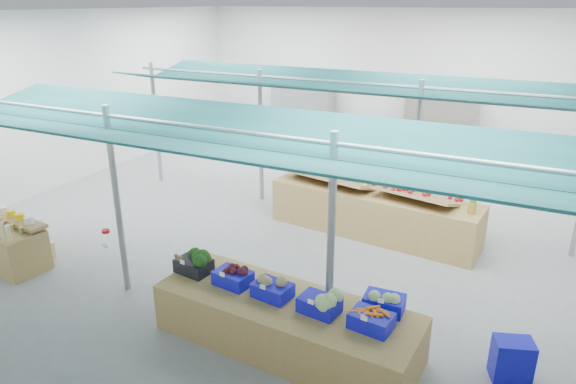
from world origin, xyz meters
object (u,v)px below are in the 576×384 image
at_px(crate_stack, 512,360).
at_px(fruit_counter, 373,213).
at_px(vendor_right, 418,183).
at_px(veg_counter, 286,323).
at_px(bottle_shelf, 7,243).
at_px(vendor_left, 337,171).

bearing_deg(crate_stack, fruit_counter, 130.28).
bearing_deg(vendor_right, veg_counter, 89.57).
relative_size(bottle_shelf, fruit_counter, 0.41).
bearing_deg(fruit_counter, crate_stack, -43.75).
height_order(vendor_left, vendor_right, same).
bearing_deg(veg_counter, vendor_left, 107.33).
xyz_separation_m(bottle_shelf, veg_counter, (5.44, 0.09, -0.06)).
xyz_separation_m(bottle_shelf, vendor_right, (6.00, 5.15, 0.42)).
bearing_deg(fruit_counter, vendor_right, 67.36).
height_order(crate_stack, vendor_right, vendor_right).
bearing_deg(bottle_shelf, fruit_counter, 43.69).
bearing_deg(vendor_left, vendor_right, -174.03).
xyz_separation_m(veg_counter, vendor_right, (0.57, 5.05, 0.48)).
xyz_separation_m(veg_counter, fruit_counter, (-0.03, 3.95, 0.10)).
xyz_separation_m(crate_stack, vendor_right, (-2.21, 4.42, 0.55)).
distance_m(vendor_left, vendor_right, 1.80).
bearing_deg(fruit_counter, veg_counter, -83.55).
height_order(bottle_shelf, vendor_right, vendor_right).
distance_m(bottle_shelf, veg_counter, 5.44).
distance_m(crate_stack, vendor_right, 4.97).
xyz_separation_m(fruit_counter, crate_stack, (2.81, -3.32, -0.17)).
relative_size(veg_counter, vendor_right, 2.16).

